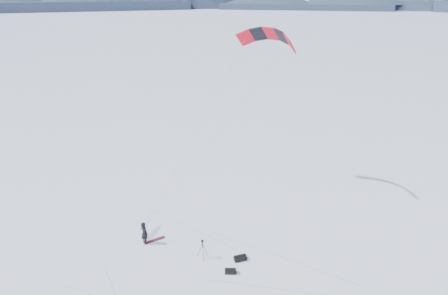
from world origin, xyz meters
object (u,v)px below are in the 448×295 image
gear_bag_a (240,258)px  snowboard (154,240)px  snowkiter (145,243)px  gear_bag_b (230,271)px  tripod (202,246)px

gear_bag_a → snowboard: bearing=142.9°
snowkiter → gear_bag_b: size_ratio=2.16×
snowboard → tripod: tripod is taller
snowboard → gear_bag_a: (4.06, -4.50, 0.13)m
gear_bag_a → gear_bag_b: (-1.11, -0.71, -0.02)m
snowkiter → gear_bag_a: snowkiter is taller
snowboard → gear_bag_b: bearing=-62.1°
gear_bag_b → gear_bag_a: bearing=62.7°
snowkiter → tripod: (2.75, -3.18, 0.85)m
gear_bag_a → gear_bag_b: bearing=-136.4°
gear_bag_b → snowkiter: bearing=154.1°
tripod → snowkiter: bearing=116.4°
snowboard → snowkiter: bearing=174.3°
tripod → snowboard: bearing=109.7°
gear_bag_a → tripod: bearing=155.7°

